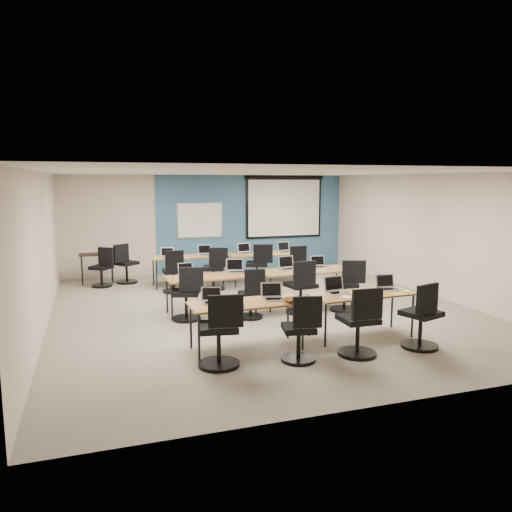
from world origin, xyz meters
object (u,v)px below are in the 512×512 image
object	(u,v)px
laptop_5	(236,269)
task_chair_9	(215,272)
spare_chair_b	(103,271)
laptop_3	(388,286)
training_table_mid_left	(211,278)
laptop_9	(205,253)
laptop_8	(168,255)
training_table_back_right	(265,255)
training_table_front_right	(361,296)
laptop_11	(285,249)
laptop_1	(273,295)
laptop_4	(186,272)
laptop_0	(212,299)
task_chair_5	(252,298)
task_chair_2	(360,327)
task_chair_4	(187,298)
laptop_2	(336,289)
task_chair_1	(301,334)
task_chair_6	(302,291)
laptop_7	(319,264)
task_chair_0	(220,336)
task_chair_10	(258,269)
task_chair_3	(422,321)
training_table_front_left	(247,305)
training_table_mid_right	(306,272)
whiteboard	(200,221)
spare_chair_a	(125,267)
laptop_10	(245,251)
laptop_6	(288,266)
task_chair_11	(296,269)
training_table_back_left	(188,258)
utility_table	(97,258)
task_chair_7	(347,290)
task_chair_8	(174,275)

from	to	relation	value
laptop_5	task_chair_9	xyz separation A→B (m)	(-0.01, 1.76, -0.37)
spare_chair_b	laptop_3	bearing A→B (deg)	-13.91
training_table_mid_left	laptop_9	world-z (taller)	laptop_9
laptop_8	training_table_back_right	bearing A→B (deg)	8.93
training_table_front_right	laptop_11	world-z (taller)	laptop_11
training_table_back_right	laptop_1	world-z (taller)	laptop_1
training_table_front_right	laptop_4	bearing A→B (deg)	131.69
laptop_0	spare_chair_b	distance (m)	5.48
laptop_5	task_chair_5	bearing A→B (deg)	-70.19
laptop_11	training_table_front_right	bearing A→B (deg)	-108.32
task_chair_2	task_chair_4	bearing A→B (deg)	128.59
laptop_1	laptop_2	size ratio (longest dim) A/B	0.92
laptop_9	spare_chair_b	size ratio (longest dim) A/B	0.33
task_chair_1	laptop_4	xyz separation A→B (m)	(-1.01, 3.22, 0.39)
task_chair_6	laptop_7	world-z (taller)	task_chair_6
laptop_0	task_chair_0	size ratio (longest dim) A/B	0.29
training_table_front_right	task_chair_10	size ratio (longest dim) A/B	1.62
laptop_8	spare_chair_b	bearing A→B (deg)	169.82
task_chair_3	laptop_11	distance (m)	5.66
training_table_front_left	training_table_mid_left	bearing A→B (deg)	89.41
laptop_0	laptop_1	bearing A→B (deg)	11.59
laptop_1	task_chair_1	world-z (taller)	task_chair_1
training_table_front_left	training_table_mid_right	world-z (taller)	same
task_chair_4	training_table_mid_left	bearing A→B (deg)	51.72
training_table_mid_right	laptop_11	bearing A→B (deg)	76.34
training_table_mid_right	task_chair_10	distance (m)	2.06
whiteboard	spare_chair_a	xyz separation A→B (m)	(-2.11, -0.92, -1.04)
laptop_0	laptop_10	distance (m)	5.20
laptop_4	training_table_front_left	bearing A→B (deg)	-91.42
whiteboard	laptop_6	bearing A→B (deg)	-77.14
training_table_front_right	training_table_mid_left	distance (m)	2.98
training_table_front_left	laptop_2	world-z (taller)	laptop_2
task_chair_0	task_chair_11	world-z (taller)	task_chair_0
whiteboard	task_chair_10	world-z (taller)	whiteboard
training_table_mid_right	laptop_11	world-z (taller)	laptop_11
training_table_back_left	task_chair_1	world-z (taller)	task_chair_1
task_chair_0	task_chair_6	size ratio (longest dim) A/B	1.01
training_table_front_left	utility_table	world-z (taller)	utility_table
laptop_11	task_chair_7	bearing A→B (deg)	-101.72
laptop_2	laptop_3	size ratio (longest dim) A/B	1.10
task_chair_3	task_chair_11	xyz separation A→B (m)	(0.01, 4.91, -0.02)
laptop_2	laptop_8	size ratio (longest dim) A/B	1.15
laptop_3	task_chair_3	size ratio (longest dim) A/B	0.31
task_chair_3	task_chair_10	size ratio (longest dim) A/B	0.99
training_table_front_right	laptop_2	world-z (taller)	laptop_2
training_table_back_left	training_table_front_right	bearing A→B (deg)	-67.00
training_table_mid_right	task_chair_0	world-z (taller)	task_chair_0
whiteboard	laptop_5	world-z (taller)	whiteboard
spare_chair_a	task_chair_2	bearing A→B (deg)	-101.89
training_table_back_right	task_chair_8	bearing A→B (deg)	-166.85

